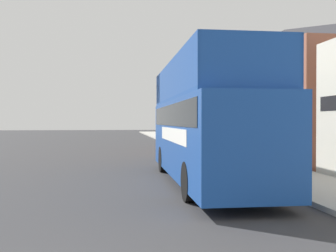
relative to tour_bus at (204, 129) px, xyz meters
The scene contains 6 objects.
ground_plane 12.36m from the tour_bus, 109.70° to the left, with size 144.00×144.00×0.00m, color #333335.
sidewalk 9.29m from the tour_bus, 68.96° to the left, with size 2.99×108.00×0.14m.
brick_terrace_rear 13.36m from the tour_bus, 53.90° to the left, with size 6.00×17.41×8.03m.
tour_bus is the anchor object (origin of this frame).
parked_car_ahead_of_bus 7.52m from the tour_bus, 84.85° to the left, with size 1.81×4.29×1.35m.
lamp_post_second 5.13m from the tour_bus, 60.04° to the left, with size 0.35×0.35×4.38m.
Camera 1 is at (0.99, -3.85, 2.14)m, focal length 42.00 mm.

